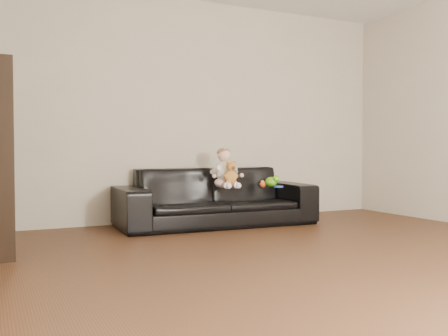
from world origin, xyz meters
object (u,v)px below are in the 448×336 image
toy_blue_disc (278,187)px  teddy_bear (231,173)px  baby (224,170)px  toy_rattle (263,184)px  sofa (216,197)px  toy_green (271,182)px

toy_blue_disc → teddy_bear: bearing=178.9°
toy_blue_disc → baby: bearing=166.2°
toy_rattle → toy_blue_disc: (0.17, -0.05, -0.03)m
sofa → toy_blue_disc: size_ratio=19.61×
sofa → toy_green: 0.66m
sofa → teddy_bear: (0.06, -0.25, 0.27)m
baby → toy_rattle: 0.46m
baby → toy_green: (0.57, -0.04, -0.14)m
baby → teddy_bear: bearing=-75.5°
teddy_bear → toy_green: 0.58m
teddy_bear → toy_rattle: 0.44m
baby → toy_blue_disc: 0.64m
baby → sofa: bearing=124.7°
sofa → toy_green: size_ratio=13.46×
sofa → toy_green: bearing=-11.9°
baby → toy_blue_disc: baby is taller
sofa → baby: bearing=-63.5°
sofa → teddy_bear: 0.37m
baby → teddy_bear: baby is taller
baby → toy_green: bearing=6.5°
toy_green → toy_rattle: (-0.14, -0.05, -0.02)m
toy_rattle → toy_blue_disc: toy_rattle is taller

